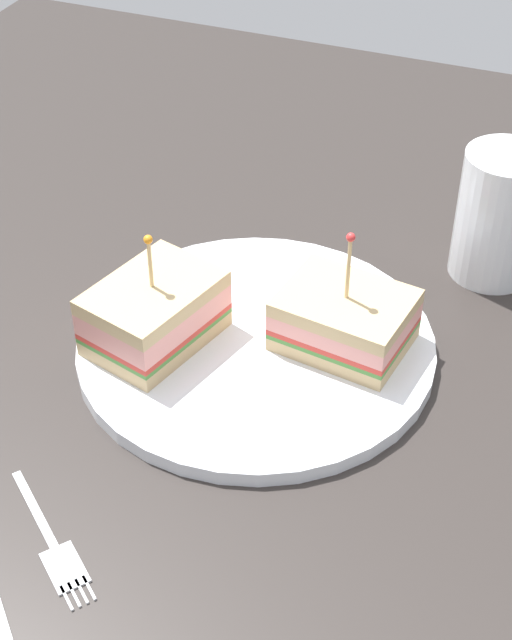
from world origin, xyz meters
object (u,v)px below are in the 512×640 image
at_px(sandwich_half_front, 154,313).
at_px(fork, 56,550).
at_px(plate, 256,345).
at_px(drink_glass, 498,222).
at_px(sandwich_half_back, 345,320).

distance_m(sandwich_half_front, fork, 0.21).
bearing_deg(sandwich_half_front, plate, 21.24).
xyz_separation_m(drink_glass, fork, (-0.20, -0.41, -0.05)).
relative_size(plate, drink_glass, 2.45).
bearing_deg(drink_glass, plate, -130.39).
xyz_separation_m(sandwich_half_back, fork, (-0.11, -0.25, -0.03)).
height_order(drink_glass, fork, drink_glass).
height_order(sandwich_half_back, drink_glass, same).
bearing_deg(sandwich_half_back, drink_glass, 60.95).
bearing_deg(drink_glass, sandwich_half_back, -119.05).
relative_size(sandwich_half_back, drink_glass, 0.92).
xyz_separation_m(sandwich_half_front, fork, (0.03, -0.20, -0.04)).
bearing_deg(sandwich_half_front, fork, -82.41).
relative_size(sandwich_half_front, drink_glass, 1.01).
distance_m(sandwich_half_back, fork, 0.28).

